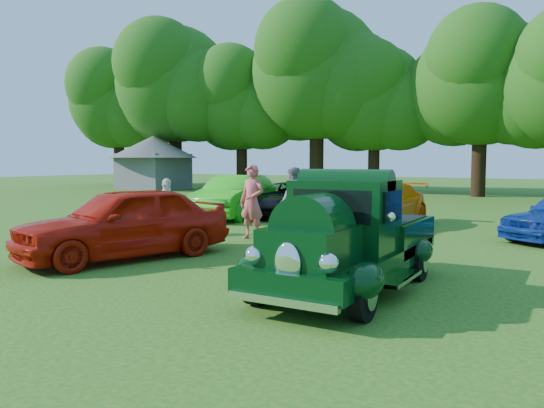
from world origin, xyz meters
The scene contains 11 objects.
ground centered at (0.00, 0.00, 0.00)m, with size 120.00×120.00×0.00m, color #205113.
hero_pickup centered at (1.91, -0.38, 0.77)m, with size 2.11×4.53×1.77m.
red_convertible centered at (-3.26, -0.20, 0.77)m, with size 1.82×4.53×1.54m, color #B71507.
back_car_lime centered at (-5.79, 7.71, 0.78)m, with size 1.64×4.71×1.55m, color green.
back_car_black centered at (-4.36, 9.11, 0.63)m, with size 2.10×4.56×1.27m, color black.
back_car_orange centered at (-0.35, 7.74, 0.69)m, with size 1.92×4.73×1.37m, color orange.
spectator_pink centered at (-2.43, 3.56, 0.99)m, with size 0.72×0.47×1.97m, color #CB5358.
spectator_grey centered at (-1.98, 5.12, 0.95)m, with size 0.92×0.72×1.90m, color slate.
spectator_white centered at (-4.94, 3.03, 0.79)m, with size 0.93×0.39×1.58m, color white.
gazebo centered at (-22.00, 21.00, 2.40)m, with size 6.40×6.40×3.90m.
tree_line centered at (-0.59, 24.27, 7.14)m, with size 66.52×10.34×12.41m.
Camera 1 is at (5.06, -8.27, 2.07)m, focal length 35.00 mm.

